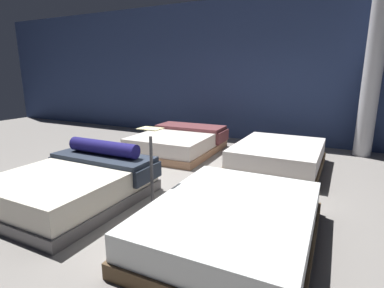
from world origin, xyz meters
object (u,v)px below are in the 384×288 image
bed_3 (278,156)px  price_sign (152,179)px  bed_0 (74,184)px  bed_1 (232,223)px  bed_2 (179,142)px  support_pillar (373,71)px

bed_3 → price_sign: (-1.09, -2.47, 0.19)m
bed_0 → bed_1: 2.26m
bed_2 → support_pillar: size_ratio=0.60×
support_pillar → bed_3: bearing=-130.3°
bed_1 → bed_2: 3.66m
bed_3 → bed_1: bearing=-87.9°
bed_1 → bed_2: (-2.25, 2.89, 0.02)m
bed_0 → bed_1: bearing=0.1°
bed_0 → bed_3: bed_0 is taller
bed_0 → price_sign: (1.09, 0.27, 0.17)m
support_pillar → bed_2: bearing=-157.1°
bed_0 → price_sign: size_ratio=1.82×
bed_0 → bed_3: bearing=51.3°
bed_3 → support_pillar: support_pillar is taller
bed_0 → price_sign: price_sign is taller
bed_3 → price_sign: 2.71m
bed_0 → support_pillar: size_ratio=0.55×
bed_1 → bed_3: 2.73m
bed_3 → price_sign: price_sign is taller
bed_0 → bed_2: bed_0 is taller
price_sign → bed_0: bearing=-166.3°
bed_2 → bed_1: bearing=-53.6°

